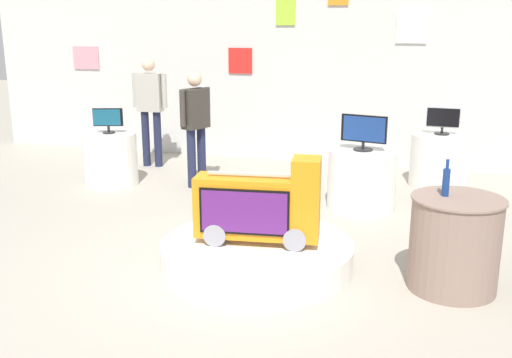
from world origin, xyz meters
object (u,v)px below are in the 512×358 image
(main_display_pedestal, at_px, (257,254))
(tv_on_center_rear, at_px, (364,131))
(display_pedestal_right_rear, at_px, (439,160))
(shopper_browsing_near_truck, at_px, (150,104))
(shopper_browsing_rear, at_px, (196,120))
(display_pedestal_left_rear, at_px, (111,159))
(side_table_round, at_px, (455,243))
(novelty_firetruck_tv, at_px, (259,208))
(tv_on_left_rear, at_px, (108,119))
(display_pedestal_center_rear, at_px, (361,180))
(tv_on_right_rear, at_px, (443,119))
(bottle_on_side_table, at_px, (446,181))

(main_display_pedestal, relative_size, tv_on_center_rear, 3.24)
(tv_on_center_rear, height_order, display_pedestal_right_rear, tv_on_center_rear)
(shopper_browsing_near_truck, height_order, shopper_browsing_rear, shopper_browsing_near_truck)
(display_pedestal_left_rear, xyz_separation_m, side_table_round, (4.52, -2.22, 0.05))
(main_display_pedestal, height_order, novelty_firetruck_tv, novelty_firetruck_tv)
(side_table_round, height_order, shopper_browsing_rear, shopper_browsing_rear)
(novelty_firetruck_tv, bearing_deg, shopper_browsing_rear, 122.69)
(novelty_firetruck_tv, relative_size, tv_on_left_rear, 2.93)
(novelty_firetruck_tv, distance_m, display_pedestal_center_rear, 2.22)
(main_display_pedestal, height_order, tv_on_left_rear, tv_on_left_rear)
(shopper_browsing_near_truck, bearing_deg, tv_on_center_rear, -21.07)
(display_pedestal_center_rear, xyz_separation_m, tv_on_right_rear, (0.93, 1.34, 0.57))
(display_pedestal_center_rear, height_order, shopper_browsing_rear, shopper_browsing_rear)
(display_pedestal_center_rear, height_order, shopper_browsing_near_truck, shopper_browsing_near_truck)
(main_display_pedestal, xyz_separation_m, display_pedestal_left_rear, (-2.78, 2.25, 0.24))
(tv_on_left_rear, height_order, shopper_browsing_near_truck, shopper_browsing_near_truck)
(shopper_browsing_rear, bearing_deg, display_pedestal_center_rear, -10.28)
(display_pedestal_left_rear, bearing_deg, tv_on_center_rear, -2.67)
(bottle_on_side_table, bearing_deg, main_display_pedestal, -178.33)
(tv_on_center_rear, bearing_deg, display_pedestal_right_rear, 55.30)
(display_pedestal_center_rear, relative_size, side_table_round, 1.01)
(display_pedestal_left_rear, xyz_separation_m, bottle_on_side_table, (4.41, -2.20, 0.58))
(display_pedestal_left_rear, height_order, display_pedestal_right_rear, same)
(main_display_pedestal, distance_m, novelty_firetruck_tv, 0.46)
(novelty_firetruck_tv, xyz_separation_m, display_pedestal_right_rear, (1.65, 3.43, -0.22))
(novelty_firetruck_tv, distance_m, display_pedestal_right_rear, 3.81)
(tv_on_right_rear, distance_m, shopper_browsing_rear, 3.38)
(display_pedestal_center_rear, bearing_deg, shopper_browsing_rear, 169.72)
(main_display_pedestal, bearing_deg, display_pedestal_left_rear, 141.09)
(novelty_firetruck_tv, bearing_deg, display_pedestal_left_rear, 141.27)
(bottle_on_side_table, height_order, shopper_browsing_rear, shopper_browsing_rear)
(display_pedestal_left_rear, bearing_deg, tv_on_left_rear, -107.84)
(display_pedestal_left_rear, relative_size, shopper_browsing_near_truck, 0.44)
(main_display_pedestal, distance_m, display_pedestal_center_rear, 2.23)
(display_pedestal_left_rear, xyz_separation_m, tv_on_right_rear, (4.45, 1.18, 0.57))
(tv_on_left_rear, xyz_separation_m, tv_on_center_rear, (3.52, -0.16, 0.03))
(display_pedestal_center_rear, height_order, bottle_on_side_table, bottle_on_side_table)
(tv_on_center_rear, xyz_separation_m, side_table_round, (1.00, -2.06, -0.55))
(tv_on_left_rear, xyz_separation_m, side_table_round, (4.52, -2.22, -0.51))
(display_pedestal_left_rear, height_order, display_pedestal_center_rear, same)
(tv_on_right_rear, distance_m, shopper_browsing_near_truck, 4.37)
(tv_on_center_rear, bearing_deg, tv_on_left_rear, 177.40)
(display_pedestal_center_rear, distance_m, display_pedestal_right_rear, 1.63)
(main_display_pedestal, bearing_deg, shopper_browsing_rear, 122.36)
(tv_on_center_rear, distance_m, side_table_round, 2.36)
(bottle_on_side_table, distance_m, shopper_browsing_rear, 4.05)
(tv_on_left_rear, distance_m, tv_on_center_rear, 3.52)
(tv_on_left_rear, bearing_deg, display_pedestal_left_rear, 72.16)
(novelty_firetruck_tv, xyz_separation_m, tv_on_left_rear, (-2.81, 2.25, 0.35))
(side_table_round, height_order, bottle_on_side_table, bottle_on_side_table)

